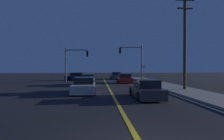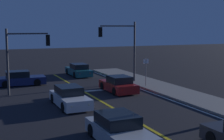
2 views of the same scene
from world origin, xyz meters
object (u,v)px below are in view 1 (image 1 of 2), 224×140
Objects in this scene: car_mid_block_silver at (84,86)px; car_parked_curb_charcoal at (146,90)px; car_side_waiting_red at (124,79)px; car_far_approaching_navy at (78,77)px; utility_pole_right at (185,40)px; traffic_signal_near_right at (134,57)px; car_lead_oncoming_white at (87,80)px; car_distant_tail_teal at (116,76)px; street_sign_corner at (144,71)px; traffic_signal_far_left at (74,59)px.

car_mid_block_silver and car_parked_curb_charcoal have the same top height.
car_far_approaching_navy is at bearing 138.25° from car_side_waiting_red.
car_side_waiting_red is at bearing 113.73° from utility_pole_right.
car_far_approaching_navy is at bearing -17.12° from traffic_signal_near_right.
car_distant_tail_teal is at bearing -110.67° from car_lead_oncoming_white.
traffic_signal_near_right reaches higher than car_far_approaching_navy.
traffic_signal_near_right reaches higher than car_distant_tail_teal.
street_sign_corner is (3.00, 0.72, 1.16)m from car_side_waiting_red.
car_parked_curb_charcoal is at bearing 143.74° from car_mid_block_silver.
utility_pole_right is at bearing -46.08° from traffic_signal_far_left.
car_mid_block_silver is 0.99× the size of car_far_approaching_navy.
car_far_approaching_navy is (-2.14, 17.33, -0.00)m from car_mid_block_silver.
car_distant_tail_teal is (6.81, 3.63, 0.00)m from car_far_approaching_navy.
car_distant_tail_teal is 0.89× the size of traffic_signal_far_left.
car_parked_curb_charcoal is at bearing -90.16° from car_distant_tail_teal.
car_parked_curb_charcoal is 15.48m from street_sign_corner.
car_lead_oncoming_white is at bearing 144.10° from utility_pole_right.
car_far_approaching_navy and car_parked_curb_charcoal have the same top height.
car_mid_block_silver is at bearing 90.16° from car_lead_oncoming_white.
traffic_signal_far_left is 16.88m from utility_pole_right.
street_sign_corner is at bearing 13.46° from car_side_waiting_red.
car_side_waiting_red is at bearing 50.51° from car_far_approaching_navy.
street_sign_corner is at bearing 76.71° from car_parked_curb_charcoal.
car_lead_oncoming_white is at bearing 112.11° from car_parked_curb_charcoal.
car_far_approaching_navy is 0.78× the size of traffic_signal_near_right.
car_side_waiting_red is 0.71× the size of traffic_signal_near_right.
traffic_signal_far_left is (-7.28, 2.12, 2.89)m from car_side_waiting_red.
utility_pole_right reaches higher than car_parked_curb_charcoal.
traffic_signal_far_left is at bearing -131.64° from car_distant_tail_teal.
car_parked_curb_charcoal is (4.59, -3.34, -0.00)m from car_mid_block_silver.
car_mid_block_silver is 5.68m from car_parked_curb_charcoal.
traffic_signal_near_right reaches higher than street_sign_corner.
utility_pole_right is (4.78, 4.34, 4.21)m from car_parked_curb_charcoal.
car_mid_block_silver is at bearing -124.20° from street_sign_corner.
car_distant_tail_teal is at bearing 120.20° from car_far_approaching_navy.
car_side_waiting_red is (7.12, -6.33, -0.00)m from car_far_approaching_navy.
traffic_signal_near_right is (2.29, -6.43, 3.30)m from car_distant_tail_teal.
car_side_waiting_red is (5.08, 3.14, -0.00)m from car_lead_oncoming_white.
car_lead_oncoming_white is 10.26m from traffic_signal_near_right.
car_lead_oncoming_white is 0.49× the size of utility_pole_right.
traffic_signal_far_left is at bearing 172.24° from street_sign_corner.
car_mid_block_silver is at bearing -173.86° from utility_pole_right.
car_side_waiting_red is at bearing -148.95° from car_lead_oncoming_white.
car_side_waiting_red is 0.95× the size of car_parked_curb_charcoal.
traffic_signal_far_left is at bearing -68.00° from car_lead_oncoming_white.
traffic_signal_near_right is 2.25× the size of street_sign_corner.
traffic_signal_near_right is at bearing 60.46° from car_side_waiting_red.
street_sign_corner is (1.01, -2.80, -2.14)m from traffic_signal_near_right.
car_mid_block_silver is at bearing -102.54° from car_distant_tail_teal.
car_far_approaching_navy and car_distant_tail_teal have the same top height.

